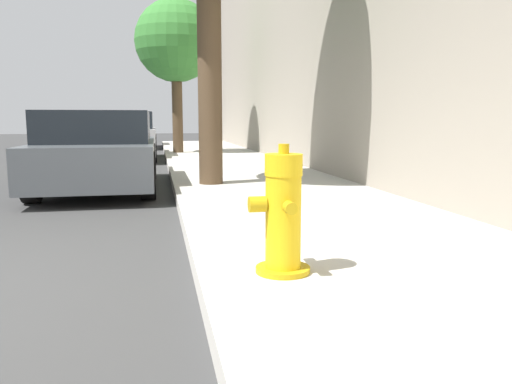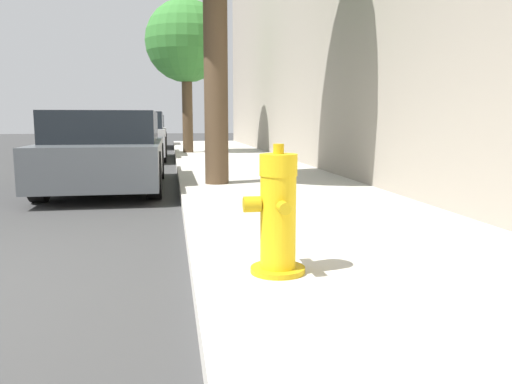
{
  "view_description": "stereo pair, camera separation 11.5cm",
  "coord_description": "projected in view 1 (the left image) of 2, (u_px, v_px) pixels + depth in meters",
  "views": [
    {
      "loc": [
        1.71,
        -3.18,
        1.11
      ],
      "look_at": [
        2.54,
        0.98,
        0.5
      ],
      "focal_mm": 35.0,
      "sensor_mm": 36.0,
      "label": 1
    },
    {
      "loc": [
        1.82,
        -3.2,
        1.11
      ],
      "look_at": [
        2.54,
        0.98,
        0.5
      ],
      "focal_mm": 35.0,
      "sensor_mm": 36.0,
      "label": 2
    }
  ],
  "objects": [
    {
      "name": "street_tree_far",
      "position": [
        176.0,
        42.0,
        14.41
      ],
      "size": [
        2.36,
        2.36,
        4.4
      ],
      "color": "brown",
      "rests_on": "sidewalk_slab"
    },
    {
      "name": "parked_car_mid",
      "position": [
        124.0,
        136.0,
        13.91
      ],
      "size": [
        1.79,
        3.83,
        1.34
      ],
      "color": "#B7B7BC",
      "rests_on": "ground_plane"
    },
    {
      "name": "parked_car_near",
      "position": [
        100.0,
        151.0,
        7.97
      ],
      "size": [
        1.74,
        4.02,
        1.25
      ],
      "color": "#4C5156",
      "rests_on": "ground_plane"
    },
    {
      "name": "parked_car_far",
      "position": [
        133.0,
        132.0,
        19.86
      ],
      "size": [
        1.73,
        3.89,
        1.31
      ],
      "color": "black",
      "rests_on": "ground_plane"
    },
    {
      "name": "fire_hydrant",
      "position": [
        283.0,
        216.0,
        3.11
      ],
      "size": [
        0.39,
        0.4,
        0.81
      ],
      "color": "#C39C11",
      "rests_on": "sidewalk_slab"
    },
    {
      "name": "sidewalk_slab",
      "position": [
        391.0,
        267.0,
        3.54
      ],
      "size": [
        2.76,
        40.0,
        0.16
      ],
      "color": "beige",
      "rests_on": "ground_plane"
    }
  ]
}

